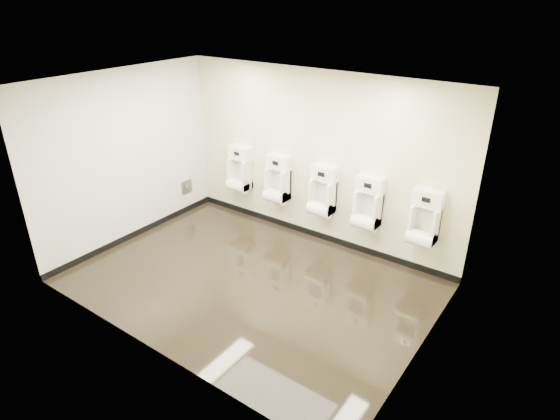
# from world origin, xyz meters

# --- Properties ---
(ground) EXTENTS (5.00, 3.50, 0.00)m
(ground) POSITION_xyz_m (0.00, 0.00, 0.00)
(ground) COLOR black
(ground) RESTS_ON ground
(ceiling) EXTENTS (5.00, 3.50, 0.00)m
(ceiling) POSITION_xyz_m (0.00, 0.00, 2.80)
(ceiling) COLOR silver
(back_wall) EXTENTS (5.00, 0.02, 2.80)m
(back_wall) POSITION_xyz_m (0.00, 1.75, 1.40)
(back_wall) COLOR beige
(back_wall) RESTS_ON ground
(front_wall) EXTENTS (5.00, 0.02, 2.80)m
(front_wall) POSITION_xyz_m (0.00, -1.75, 1.40)
(front_wall) COLOR beige
(front_wall) RESTS_ON ground
(left_wall) EXTENTS (0.02, 3.50, 2.80)m
(left_wall) POSITION_xyz_m (-2.50, 0.00, 1.40)
(left_wall) COLOR beige
(left_wall) RESTS_ON ground
(right_wall) EXTENTS (0.02, 3.50, 2.80)m
(right_wall) POSITION_xyz_m (2.50, 0.00, 1.40)
(right_wall) COLOR beige
(right_wall) RESTS_ON ground
(tile_overlay_left) EXTENTS (0.01, 3.50, 2.80)m
(tile_overlay_left) POSITION_xyz_m (-2.50, 0.00, 1.40)
(tile_overlay_left) COLOR silver
(tile_overlay_left) RESTS_ON ground
(skirting_back) EXTENTS (5.00, 0.02, 0.10)m
(skirting_back) POSITION_xyz_m (0.00, 1.74, 0.05)
(skirting_back) COLOR black
(skirting_back) RESTS_ON ground
(skirting_left) EXTENTS (0.02, 3.50, 0.10)m
(skirting_left) POSITION_xyz_m (-2.49, 0.00, 0.05)
(skirting_left) COLOR black
(skirting_left) RESTS_ON ground
(access_panel) EXTENTS (0.04, 0.25, 0.25)m
(access_panel) POSITION_xyz_m (-2.48, 1.20, 0.50)
(access_panel) COLOR #9E9EA3
(access_panel) RESTS_ON left_wall
(urinal_0) EXTENTS (0.43, 0.33, 0.81)m
(urinal_0) POSITION_xyz_m (-1.51, 1.61, 0.88)
(urinal_0) COLOR white
(urinal_0) RESTS_ON back_wall
(urinal_1) EXTENTS (0.43, 0.33, 0.81)m
(urinal_1) POSITION_xyz_m (-0.67, 1.61, 0.88)
(urinal_1) COLOR white
(urinal_1) RESTS_ON back_wall
(urinal_2) EXTENTS (0.43, 0.33, 0.81)m
(urinal_2) POSITION_xyz_m (0.22, 1.61, 0.88)
(urinal_2) COLOR white
(urinal_2) RESTS_ON back_wall
(urinal_3) EXTENTS (0.43, 0.33, 0.81)m
(urinal_3) POSITION_xyz_m (1.02, 1.61, 0.88)
(urinal_3) COLOR white
(urinal_3) RESTS_ON back_wall
(urinal_4) EXTENTS (0.43, 0.33, 0.81)m
(urinal_4) POSITION_xyz_m (1.89, 1.61, 0.88)
(urinal_4) COLOR white
(urinal_4) RESTS_ON back_wall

